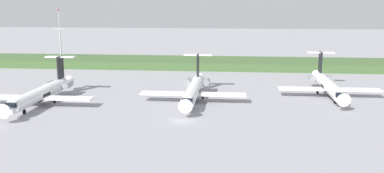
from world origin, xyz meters
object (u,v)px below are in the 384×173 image
regional_jet_fourth (328,85)px  antenna_mast (60,42)px  regional_jet_third (194,89)px  regional_jet_second (42,93)px

regional_jet_fourth → antenna_mast: bearing=152.8°
regional_jet_fourth → regional_jet_third: bearing=-164.7°
regional_jet_second → regional_jet_third: (31.46, 6.97, 0.00)m
regional_jet_third → regional_jet_fourth: (30.27, 8.31, 0.00)m
regional_jet_fourth → antenna_mast: 90.92m
regional_jet_second → regional_jet_fourth: size_ratio=1.00×
regional_jet_third → regional_jet_fourth: size_ratio=1.00×
regional_jet_second → regional_jet_third: size_ratio=1.00×
antenna_mast → regional_jet_fourth: bearing=-27.2°
regional_jet_second → regional_jet_fourth: 63.59m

